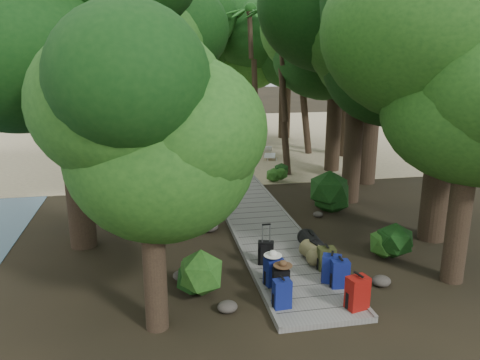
{
  "coord_description": "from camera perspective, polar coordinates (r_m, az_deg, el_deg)",
  "views": [
    {
      "loc": [
        -3.16,
        -12.39,
        5.07
      ],
      "look_at": [
        -0.33,
        2.31,
        1.0
      ],
      "focal_mm": 35.0,
      "sensor_mm": 36.0,
      "label": 1
    }
  ],
  "objects": [
    {
      "name": "tree_left_c",
      "position": [
        15.01,
        -12.19,
        12.09
      ],
      "size": [
        4.99,
        4.99,
        8.68
      ],
      "primitive_type": null,
      "color": "black",
      "rests_on": "ground"
    },
    {
      "name": "shrub_left_c",
      "position": [
        17.74,
        -10.1,
        0.04
      ],
      "size": [
        1.11,
        1.11,
        1.0
      ],
      "primitive_type": null,
      "color": "#1F4D17",
      "rests_on": "ground"
    },
    {
      "name": "rock_left_b",
      "position": [
        11.09,
        -7.12,
        -11.47
      ],
      "size": [
        0.41,
        0.37,
        0.22
      ],
      "primitive_type": null,
      "color": "#4C473F",
      "rests_on": "ground"
    },
    {
      "name": "ground",
      "position": [
        13.76,
        3.18,
        -6.44
      ],
      "size": [
        120.0,
        120.0,
        0.0
      ],
      "primitive_type": "plane",
      "color": "black",
      "rests_on": "ground"
    },
    {
      "name": "tree_back_a",
      "position": [
        26.76,
        -7.3,
        14.42
      ],
      "size": [
        5.5,
        5.5,
        9.51
      ],
      "primitive_type": null,
      "color": "black",
      "rests_on": "ground"
    },
    {
      "name": "tree_left_b",
      "position": [
        12.58,
        -20.39,
        13.95
      ],
      "size": [
        5.55,
        5.55,
        9.99
      ],
      "primitive_type": null,
      "color": "black",
      "rests_on": "ground"
    },
    {
      "name": "tree_right_c",
      "position": [
        16.3,
        14.14,
        12.6
      ],
      "size": [
        5.15,
        5.15,
        8.91
      ],
      "primitive_type": null,
      "color": "black",
      "rests_on": "ground"
    },
    {
      "name": "tree_right_d",
      "position": [
        19.0,
        16.14,
        16.61
      ],
      "size": [
        6.24,
        6.24,
        11.44
      ],
      "primitive_type": null,
      "color": "black",
      "rests_on": "ground"
    },
    {
      "name": "rock_right_a",
      "position": [
        11.22,
        16.85,
        -11.7
      ],
      "size": [
        0.43,
        0.39,
        0.24
      ],
      "primitive_type": null,
      "color": "#4C473F",
      "rests_on": "ground"
    },
    {
      "name": "rock_left_c",
      "position": [
        13.8,
        -3.82,
        -5.7
      ],
      "size": [
        0.55,
        0.5,
        0.3
      ],
      "primitive_type": null,
      "color": "#4C473F",
      "rests_on": "ground"
    },
    {
      "name": "palm_right_b",
      "position": [
        24.46,
        8.49,
        13.78
      ],
      "size": [
        4.68,
        4.68,
        9.05
      ],
      "primitive_type": null,
      "color": "#164413",
      "rests_on": "ground"
    },
    {
      "name": "rock_left_d",
      "position": [
        16.68,
        -5.97,
        -2.25
      ],
      "size": [
        0.32,
        0.29,
        0.18
      ],
      "primitive_type": null,
      "color": "#4C473F",
      "rests_on": "ground"
    },
    {
      "name": "hat_white",
      "position": [
        10.29,
        4.04,
        -8.82
      ],
      "size": [
        0.4,
        0.4,
        0.13
      ],
      "primitive_type": null,
      "color": "silver",
      "rests_on": "backpack_left_c"
    },
    {
      "name": "sun_lounger",
      "position": [
        23.16,
        3.65,
        3.27
      ],
      "size": [
        0.98,
        1.75,
        0.54
      ],
      "primitive_type": null,
      "rotation": [
        0.0,
        0.0,
        -0.28
      ],
      "color": "silver",
      "rests_on": "sand_beach"
    },
    {
      "name": "suitcase_on_boardwalk",
      "position": [
        11.44,
        3.17,
        -8.85
      ],
      "size": [
        0.42,
        0.3,
        0.58
      ],
      "primitive_type": null,
      "rotation": [
        0.0,
        0.0,
        -0.28
      ],
      "color": "black",
      "rests_on": "boardwalk"
    },
    {
      "name": "tree_right_a",
      "position": [
        11.06,
        26.34,
        6.06
      ],
      "size": [
        4.33,
        4.33,
        7.22
      ],
      "primitive_type": null,
      "color": "black",
      "rests_on": "ground"
    },
    {
      "name": "rock_right_d",
      "position": [
        17.8,
        10.2,
        -1.07
      ],
      "size": [
        0.56,
        0.5,
        0.31
      ],
      "primitive_type": null,
      "color": "#4C473F",
      "rests_on": "ground"
    },
    {
      "name": "shrub_left_b",
      "position": [
        14.37,
        -5.83,
        -4.05
      ],
      "size": [
        0.78,
        0.78,
        0.7
      ],
      "primitive_type": null,
      "color": "#1F4D17",
      "rests_on": "ground"
    },
    {
      "name": "tree_right_f",
      "position": [
        23.98,
        13.33,
        14.2
      ],
      "size": [
        5.39,
        5.39,
        9.62
      ],
      "primitive_type": null,
      "color": "black",
      "rests_on": "ground"
    },
    {
      "name": "rock_right_b",
      "position": [
        13.23,
        17.05,
        -7.41
      ],
      "size": [
        0.48,
        0.43,
        0.26
      ],
      "primitive_type": null,
      "color": "#4C473F",
      "rests_on": "ground"
    },
    {
      "name": "backpack_right_c",
      "position": [
        10.77,
        11.11,
        -10.4
      ],
      "size": [
        0.49,
        0.44,
        0.7
      ],
      "primitive_type": null,
      "rotation": [
        0.0,
        0.0,
        -0.45
      ],
      "color": "navy",
      "rests_on": "boardwalk"
    },
    {
      "name": "hat_brown",
      "position": [
        10.01,
        5.25,
        -10.04
      ],
      "size": [
        0.41,
        0.41,
        0.12
      ],
      "primitive_type": null,
      "color": "#51351E",
      "rests_on": "backpack_left_b"
    },
    {
      "name": "backpack_right_a",
      "position": [
        9.84,
        14.13,
        -13.0
      ],
      "size": [
        0.48,
        0.39,
        0.75
      ],
      "primitive_type": null,
      "rotation": [
        0.0,
        0.0,
        0.24
      ],
      "color": "#9C1F10",
      "rests_on": "boardwalk"
    },
    {
      "name": "lone_suitcase_on_sand",
      "position": [
        21.19,
        -0.74,
        2.29
      ],
      "size": [
        0.42,
        0.27,
        0.62
      ],
      "primitive_type": null,
      "rotation": [
        0.0,
        0.0,
        -0.12
      ],
      "color": "black",
      "rests_on": "sand_beach"
    },
    {
      "name": "rock_left_a",
      "position": [
        9.8,
        -1.54,
        -15.18
      ],
      "size": [
        0.41,
        0.37,
        0.23
      ],
      "primitive_type": null,
      "color": "#4C473F",
      "rests_on": "ground"
    },
    {
      "name": "palm_left_a",
      "position": [
        19.05,
        -13.74,
        10.75
      ],
      "size": [
        4.69,
        4.69,
        7.45
      ],
      "primitive_type": null,
      "color": "#164413",
      "rests_on": "ground"
    },
    {
      "name": "kayak",
      "position": [
        23.76,
        -9.05,
        3.1
      ],
      "size": [
        1.3,
        2.93,
        0.29
      ],
      "primitive_type": "ellipsoid",
      "rotation": [
        0.0,
        0.0,
        0.24
      ],
      "color": "#B8340F",
      "rests_on": "sand_beach"
    },
    {
      "name": "palm_right_a",
      "position": [
        19.95,
        6.23,
        10.43
      ],
      "size": [
        4.03,
        4.03,
        6.87
      ],
      "primitive_type": null,
      "color": "#164413",
      "rests_on": "ground"
    },
    {
      "name": "backpack_right_b",
      "position": [
        10.59,
        12.09,
        -10.95
      ],
      "size": [
        0.41,
        0.3,
        0.68
      ],
      "primitive_type": null,
      "rotation": [
        0.0,
        0.0,
        -0.11
      ],
      "color": "navy",
      "rests_on": "boardwalk"
    },
    {
      "name": "backpack_right_d",
      "position": [
        11.34,
        10.48,
        -9.26
      ],
      "size": [
        0.42,
        0.32,
        0.61
      ],
      "primitive_type": null,
      "rotation": [
        0.0,
        0.0,
        -0.08
      ],
      "color": "#3A3F1D",
      "rests_on": "boardwalk"
    },
    {
      "name": "boardwalk",
      "position": [
        14.64,
        2.24,
        -4.81
      ],
      "size": [
        2.0,
        12.0,
        0.12
      ],
      "primitive_type": "cube",
      "color": "slate",
      "rests_on": "ground"
    },
    {
      "name": "tree_back_b",
      "position": [
        28.87,
        -0.18,
        14.17
      ],
      "size": [
        5.09,
        5.09,
        9.09
      ],
      "primitive_type": null,
      "color": "black",
      "rests_on": "ground"
    },
    {
      "name": "sand_beach",
      "position": [
        29.01,
        -4.49,
        5.12
      ],
      "size": [
        40.0,
        22.0,
        0.02
      ],
      "primitive_type": "cube",
      "color": "#C5B285",
      "rests_on": "ground"
    },
    {
      "name": "shrub_right_c",
      "position": [
        19.0,
        4.75,
        0.77
      ],
      "size": [
        0.78,
        0.78,
        0.7
      ],
      "primitive_type": null,
      "color": "#1F4D17",
      "rests_on": "ground"
    },
    {
      "name": "duffel_right_black",
      "position": [
        12.3,
        8.61,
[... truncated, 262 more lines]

